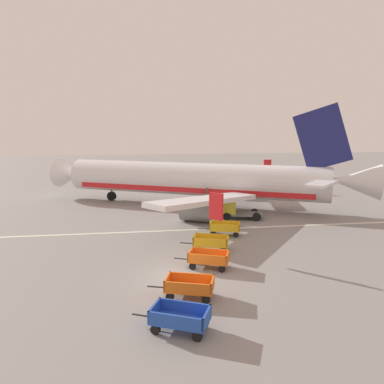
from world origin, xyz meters
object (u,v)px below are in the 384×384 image
(baggage_cart_nearest, at_px, (180,318))
(baggage_cart_third_in_row, at_px, (209,259))
(baggage_cart_second_in_row, at_px, (189,286))
(baggage_cart_far_end, at_px, (225,228))
(service_truck_beside_carts, at_px, (231,208))
(baggage_cart_fourth_in_row, at_px, (211,242))
(airplane, at_px, (200,180))

(baggage_cart_nearest, bearing_deg, baggage_cart_third_in_row, 69.63)
(baggage_cart_nearest, height_order, baggage_cart_second_in_row, same)
(baggage_cart_far_end, distance_m, service_truck_beside_carts, 5.82)
(baggage_cart_nearest, height_order, baggage_cart_third_in_row, same)
(baggage_cart_second_in_row, xyz_separation_m, baggage_cart_far_end, (4.47, 10.94, 0.00))
(service_truck_beside_carts, bearing_deg, baggage_cart_fourth_in_row, -112.98)
(baggage_cart_second_in_row, xyz_separation_m, baggage_cart_third_in_row, (1.78, 3.94, 0.00))
(baggage_cart_fourth_in_row, bearing_deg, airplane, 83.43)
(baggage_cart_second_in_row, bearing_deg, baggage_cart_far_end, 67.78)
(baggage_cart_nearest, height_order, service_truck_beside_carts, service_truck_beside_carts)
(baggage_cart_far_end, bearing_deg, service_truck_beside_carts, 70.12)
(baggage_cart_third_in_row, height_order, baggage_cart_far_end, same)
(airplane, bearing_deg, baggage_cart_fourth_in_row, -96.57)
(baggage_cart_second_in_row, bearing_deg, service_truck_beside_carts, 68.55)
(airplane, xyz_separation_m, service_truck_beside_carts, (2.14, -5.98, -1.95))
(baggage_cart_nearest, height_order, baggage_cart_far_end, same)
(baggage_cart_nearest, distance_m, baggage_cart_second_in_row, 3.26)
(baggage_cart_fourth_in_row, bearing_deg, baggage_cart_third_in_row, -103.34)
(airplane, distance_m, baggage_cart_third_in_row, 18.78)
(baggage_cart_third_in_row, relative_size, service_truck_beside_carts, 0.77)
(baggage_cart_nearest, bearing_deg, service_truck_beside_carts, 69.53)
(airplane, height_order, service_truck_beside_carts, airplane)
(baggage_cart_nearest, bearing_deg, airplane, 78.58)
(airplane, relative_size, baggage_cart_far_end, 9.72)
(service_truck_beside_carts, bearing_deg, baggage_cart_far_end, -109.88)
(baggage_cart_nearest, bearing_deg, baggage_cart_fourth_in_row, 71.81)
(airplane, xyz_separation_m, baggage_cart_third_in_row, (-2.53, -18.44, -2.45))
(baggage_cart_third_in_row, relative_size, baggage_cart_far_end, 0.99)
(baggage_cart_far_end, bearing_deg, baggage_cart_fourth_in_row, -117.30)
(baggage_cart_far_end, height_order, service_truck_beside_carts, service_truck_beside_carts)
(baggage_cart_third_in_row, relative_size, baggage_cart_fourth_in_row, 0.99)
(airplane, xyz_separation_m, baggage_cart_fourth_in_row, (-1.74, -15.14, -2.45))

